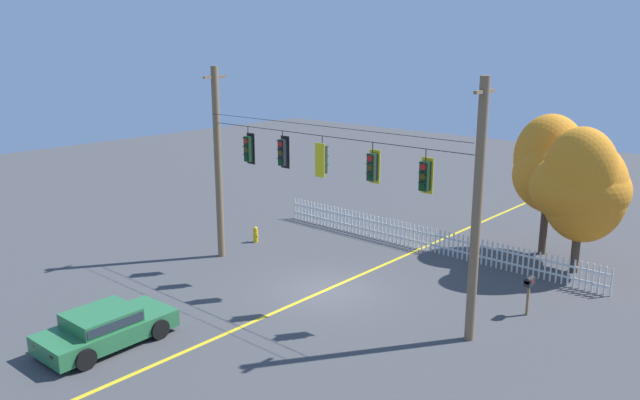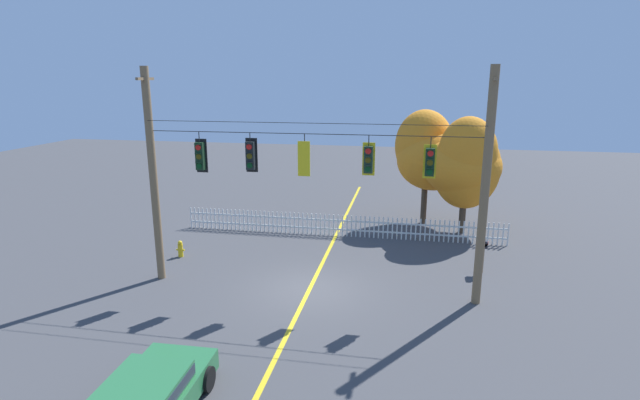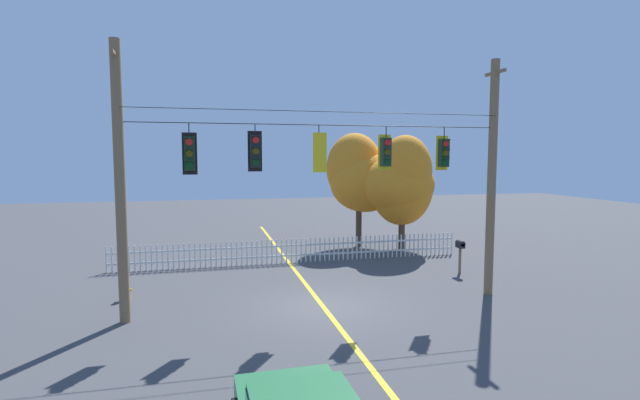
{
  "view_description": "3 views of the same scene",
  "coord_description": "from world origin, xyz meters",
  "px_view_note": "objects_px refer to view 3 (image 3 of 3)",
  "views": [
    {
      "loc": [
        14.42,
        -16.56,
        8.99
      ],
      "look_at": [
        -0.25,
        0.0,
        3.47
      ],
      "focal_mm": 35.14,
      "sensor_mm": 36.0,
      "label": 1
    },
    {
      "loc": [
        3.48,
        -16.47,
        7.69
      ],
      "look_at": [
        0.4,
        0.03,
        3.47
      ],
      "focal_mm": 27.23,
      "sensor_mm": 36.0,
      "label": 2
    },
    {
      "loc": [
        -3.56,
        -14.35,
        4.83
      ],
      "look_at": [
        -0.03,
        0.35,
        3.44
      ],
      "focal_mm": 26.34,
      "sensor_mm": 36.0,
      "label": 3
    }
  ],
  "objects_px": {
    "traffic_signal_southbound_primary": "(444,153)",
    "autumn_maple_near_fence": "(361,176)",
    "fire_hydrant": "(126,289)",
    "traffic_signal_westbound_side": "(255,151)",
    "autumn_maple_mid": "(401,182)",
    "roadside_mailbox": "(460,247)",
    "traffic_signal_eastbound_side": "(319,152)",
    "traffic_signal_northbound_primary": "(190,153)",
    "traffic_signal_northbound_secondary": "(386,152)"
  },
  "relations": [
    {
      "from": "traffic_signal_southbound_primary",
      "to": "autumn_maple_near_fence",
      "type": "height_order",
      "value": "autumn_maple_near_fence"
    },
    {
      "from": "fire_hydrant",
      "to": "traffic_signal_westbound_side",
      "type": "bearing_deg",
      "value": -28.91
    },
    {
      "from": "autumn_maple_mid",
      "to": "roadside_mailbox",
      "type": "xyz_separation_m",
      "value": [
        0.4,
        -5.35,
        -2.41
      ]
    },
    {
      "from": "traffic_signal_southbound_primary",
      "to": "roadside_mailbox",
      "type": "relative_size",
      "value": 1.04
    },
    {
      "from": "traffic_signal_eastbound_side",
      "to": "fire_hydrant",
      "type": "relative_size",
      "value": 1.97
    },
    {
      "from": "traffic_signal_westbound_side",
      "to": "autumn_maple_mid",
      "type": "xyz_separation_m",
      "value": [
        8.32,
        8.28,
        -1.47
      ]
    },
    {
      "from": "roadside_mailbox",
      "to": "fire_hydrant",
      "type": "bearing_deg",
      "value": -177.27
    },
    {
      "from": "traffic_signal_northbound_primary",
      "to": "traffic_signal_eastbound_side",
      "type": "height_order",
      "value": "same"
    },
    {
      "from": "traffic_signal_northbound_secondary",
      "to": "traffic_signal_southbound_primary",
      "type": "xyz_separation_m",
      "value": [
        2.06,
        0.0,
        -0.02
      ]
    },
    {
      "from": "autumn_maple_mid",
      "to": "fire_hydrant",
      "type": "height_order",
      "value": "autumn_maple_mid"
    },
    {
      "from": "autumn_maple_near_fence",
      "to": "fire_hydrant",
      "type": "bearing_deg",
      "value": -145.49
    },
    {
      "from": "autumn_maple_near_fence",
      "to": "roadside_mailbox",
      "type": "bearing_deg",
      "value": -73.08
    },
    {
      "from": "autumn_maple_mid",
      "to": "traffic_signal_southbound_primary",
      "type": "bearing_deg",
      "value": -103.84
    },
    {
      "from": "traffic_signal_westbound_side",
      "to": "autumn_maple_mid",
      "type": "height_order",
      "value": "autumn_maple_mid"
    },
    {
      "from": "traffic_signal_westbound_side",
      "to": "traffic_signal_eastbound_side",
      "type": "bearing_deg",
      "value": -0.57
    },
    {
      "from": "traffic_signal_northbound_primary",
      "to": "traffic_signal_westbound_side",
      "type": "distance_m",
      "value": 1.93
    },
    {
      "from": "autumn_maple_mid",
      "to": "traffic_signal_northbound_secondary",
      "type": "bearing_deg",
      "value": -116.35
    },
    {
      "from": "traffic_signal_northbound_primary",
      "to": "autumn_maple_near_fence",
      "type": "bearing_deg",
      "value": 48.74
    },
    {
      "from": "traffic_signal_southbound_primary",
      "to": "autumn_maple_mid",
      "type": "height_order",
      "value": "autumn_maple_mid"
    },
    {
      "from": "traffic_signal_northbound_primary",
      "to": "roadside_mailbox",
      "type": "bearing_deg",
      "value": 15.4
    },
    {
      "from": "autumn_maple_near_fence",
      "to": "autumn_maple_mid",
      "type": "bearing_deg",
      "value": -41.4
    },
    {
      "from": "traffic_signal_northbound_primary",
      "to": "traffic_signal_westbound_side",
      "type": "xyz_separation_m",
      "value": [
        1.93,
        -0.0,
        0.07
      ]
    },
    {
      "from": "traffic_signal_northbound_secondary",
      "to": "autumn_maple_near_fence",
      "type": "height_order",
      "value": "autumn_maple_near_fence"
    },
    {
      "from": "traffic_signal_eastbound_side",
      "to": "autumn_maple_mid",
      "type": "distance_m",
      "value": 10.54
    },
    {
      "from": "traffic_signal_southbound_primary",
      "to": "roadside_mailbox",
      "type": "distance_m",
      "value": 5.41
    },
    {
      "from": "traffic_signal_eastbound_side",
      "to": "traffic_signal_southbound_primary",
      "type": "relative_size",
      "value": 1.02
    },
    {
      "from": "traffic_signal_southbound_primary",
      "to": "traffic_signal_northbound_secondary",
      "type": "bearing_deg",
      "value": -180.0
    },
    {
      "from": "traffic_signal_northbound_primary",
      "to": "autumn_maple_mid",
      "type": "bearing_deg",
      "value": 38.93
    },
    {
      "from": "roadside_mailbox",
      "to": "traffic_signal_northbound_primary",
      "type": "bearing_deg",
      "value": -164.6
    },
    {
      "from": "traffic_signal_eastbound_side",
      "to": "roadside_mailbox",
      "type": "relative_size",
      "value": 1.06
    },
    {
      "from": "autumn_maple_near_fence",
      "to": "traffic_signal_southbound_primary",
      "type": "bearing_deg",
      "value": -92.09
    },
    {
      "from": "traffic_signal_eastbound_side",
      "to": "traffic_signal_northbound_secondary",
      "type": "height_order",
      "value": "same"
    },
    {
      "from": "traffic_signal_northbound_primary",
      "to": "fire_hydrant",
      "type": "distance_m",
      "value": 5.6
    },
    {
      "from": "fire_hydrant",
      "to": "roadside_mailbox",
      "type": "xyz_separation_m",
      "value": [
        12.91,
        0.62,
        0.76
      ]
    },
    {
      "from": "traffic_signal_northbound_primary",
      "to": "fire_hydrant",
      "type": "height_order",
      "value": "traffic_signal_northbound_primary"
    },
    {
      "from": "traffic_signal_northbound_secondary",
      "to": "fire_hydrant",
      "type": "xyz_separation_m",
      "value": [
        -8.41,
        2.32,
        -4.63
      ]
    },
    {
      "from": "autumn_maple_mid",
      "to": "traffic_signal_northbound_primary",
      "type": "bearing_deg",
      "value": -141.07
    },
    {
      "from": "traffic_signal_westbound_side",
      "to": "traffic_signal_northbound_secondary",
      "type": "xyz_separation_m",
      "value": [
        4.22,
        -0.0,
        -0.02
      ]
    },
    {
      "from": "traffic_signal_southbound_primary",
      "to": "traffic_signal_eastbound_side",
      "type": "bearing_deg",
      "value": -179.74
    },
    {
      "from": "traffic_signal_northbound_primary",
      "to": "traffic_signal_southbound_primary",
      "type": "relative_size",
      "value": 1.06
    },
    {
      "from": "traffic_signal_westbound_side",
      "to": "roadside_mailbox",
      "type": "relative_size",
      "value": 1.04
    },
    {
      "from": "autumn_maple_mid",
      "to": "fire_hydrant",
      "type": "xyz_separation_m",
      "value": [
        -12.52,
        -5.96,
        -3.17
      ]
    },
    {
      "from": "traffic_signal_northbound_primary",
      "to": "traffic_signal_northbound_secondary",
      "type": "bearing_deg",
      "value": -0.01
    },
    {
      "from": "traffic_signal_southbound_primary",
      "to": "roadside_mailbox",
      "type": "bearing_deg",
      "value": 50.29
    },
    {
      "from": "traffic_signal_westbound_side",
      "to": "autumn_maple_mid",
      "type": "distance_m",
      "value": 11.83
    },
    {
      "from": "traffic_signal_northbound_primary",
      "to": "fire_hydrant",
      "type": "bearing_deg",
      "value": 134.38
    },
    {
      "from": "traffic_signal_northbound_secondary",
      "to": "autumn_maple_mid",
      "type": "distance_m",
      "value": 9.35
    },
    {
      "from": "autumn_maple_mid",
      "to": "roadside_mailbox",
      "type": "relative_size",
      "value": 4.28
    },
    {
      "from": "traffic_signal_westbound_side",
      "to": "fire_hydrant",
      "type": "distance_m",
      "value": 6.67
    },
    {
      "from": "traffic_signal_northbound_primary",
      "to": "traffic_signal_westbound_side",
      "type": "bearing_deg",
      "value": -0.0
    }
  ]
}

